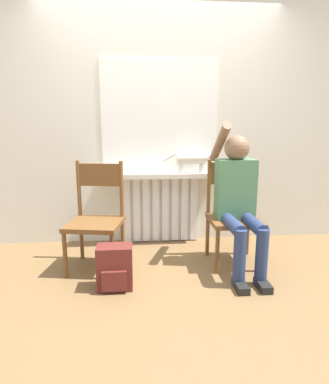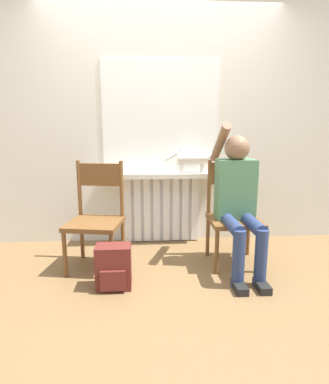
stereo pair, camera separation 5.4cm
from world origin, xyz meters
name	(u,v)px [view 2 (the right image)]	position (x,y,z in m)	size (l,w,h in m)	color
ground_plane	(170,291)	(0.00, 0.00, 0.00)	(12.00, 12.00, 0.00)	brown
wall_with_window	(161,118)	(0.00, 1.23, 1.35)	(7.00, 0.06, 2.70)	silver
radiator	(161,209)	(0.00, 1.15, 0.36)	(0.84, 0.08, 0.73)	white
windowsill	(162,175)	(0.00, 1.08, 0.75)	(1.29, 0.23, 0.05)	silver
window_glass	(161,117)	(0.00, 1.20, 1.37)	(1.24, 0.01, 1.17)	white
chair_left	(96,216)	(-0.62, 0.53, 0.47)	(0.53, 0.53, 0.95)	brown
chair_right	(233,213)	(0.63, 0.53, 0.47)	(0.46, 0.46, 0.95)	brown
person	(238,196)	(0.63, 0.40, 0.66)	(0.36, 1.02, 1.30)	navy
cat	(194,159)	(0.34, 1.08, 0.93)	(0.55, 0.12, 0.25)	silver
backpack	(114,267)	(-0.44, 0.09, 0.17)	(0.27, 0.21, 0.35)	maroon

